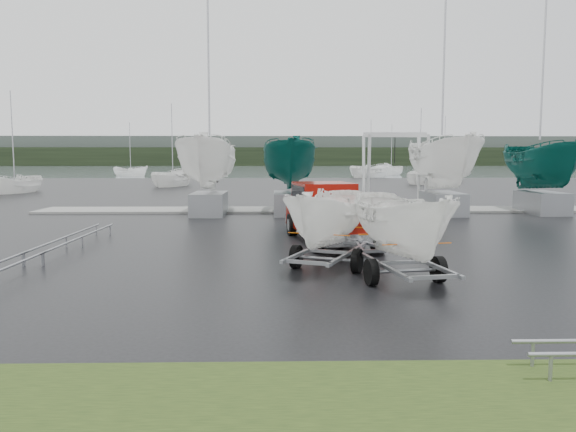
{
  "coord_description": "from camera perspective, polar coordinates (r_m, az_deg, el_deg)",
  "views": [
    {
      "loc": [
        -2.68,
        -16.54,
        2.83
      ],
      "look_at": [
        -2.34,
        -1.03,
        1.2
      ],
      "focal_mm": 35.0,
      "sensor_mm": 36.0,
      "label": 1
    }
  ],
  "objects": [
    {
      "name": "treeline",
      "position": [
        186.56,
        -0.45,
        6.05
      ],
      "size": [
        300.0,
        8.0,
        6.0
      ],
      "primitive_type": "cube",
      "color": "black",
      "rests_on": "ground"
    },
    {
      "name": "keelboat_3",
      "position": [
        30.91,
        24.64,
        7.69
      ],
      "size": [
        2.54,
        3.2,
        10.71
      ],
      "color": "gray",
      "rests_on": "ground"
    },
    {
      "name": "trailer_hitched",
      "position": [
        12.81,
        11.7,
        4.59
      ],
      "size": [
        1.87,
        3.75,
        4.68
      ],
      "rotation": [
        0.0,
        0.0,
        0.17
      ],
      "color": "gray",
      "rests_on": "ground"
    },
    {
      "name": "moored_boat_2",
      "position": [
        61.48,
        13.21,
        3.21
      ],
      "size": [
        3.31,
        3.35,
        11.35
      ],
      "rotation": [
        0.0,
        0.0,
        2.75
      ],
      "color": "white",
      "rests_on": "ground"
    },
    {
      "name": "keelboat_1",
      "position": [
        27.78,
        0.21,
        8.68
      ],
      "size": [
        2.6,
        3.2,
        8.0
      ],
      "color": "gray",
      "rests_on": "ground"
    },
    {
      "name": "trailer_parked",
      "position": [
        14.07,
        4.19,
        4.65
      ],
      "size": [
        2.5,
        3.77,
        4.6
      ],
      "rotation": [
        0.0,
        0.0,
        -0.4
      ],
      "color": "gray",
      "rests_on": "ground"
    },
    {
      "name": "ground_plane",
      "position": [
        16.99,
        7.85,
        -3.65
      ],
      "size": [
        120.0,
        120.0,
        0.0
      ],
      "primitive_type": "plane",
      "color": "black",
      "rests_on": "ground"
    },
    {
      "name": "grass_verge",
      "position": [
        6.77,
        23.59,
        -19.2
      ],
      "size": [
        40.0,
        40.0,
        0.0
      ],
      "primitive_type": "plane",
      "color": "#233314",
      "rests_on": "ground"
    },
    {
      "name": "lake",
      "position": [
        116.6,
        0.05,
        4.6
      ],
      "size": [
        300.0,
        300.0,
        0.0
      ],
      "primitive_type": "plane",
      "color": "slate",
      "rests_on": "ground"
    },
    {
      "name": "moored_boat_3",
      "position": [
        74.21,
        15.53,
        3.6
      ],
      "size": [
        3.31,
        3.32,
        11.09
      ],
      "rotation": [
        0.0,
        0.0,
        0.68
      ],
      "color": "white",
      "rests_on": "ground"
    },
    {
      "name": "moored_boat_6",
      "position": [
        90.78,
        10.43,
        4.12
      ],
      "size": [
        3.54,
        3.56,
        11.32
      ],
      "rotation": [
        0.0,
        0.0,
        5.62
      ],
      "color": "white",
      "rests_on": "ground"
    },
    {
      "name": "moored_boat_4",
      "position": [
        87.53,
        -15.67,
        3.93
      ],
      "size": [
        3.27,
        3.25,
        11.18
      ],
      "rotation": [
        0.0,
        0.0,
        1.1
      ],
      "color": "white",
      "rests_on": "ground"
    },
    {
      "name": "far_hill",
      "position": [
        194.57,
        -0.48,
        6.64
      ],
      "size": [
        300.0,
        6.0,
        10.0
      ],
      "primitive_type": "cube",
      "color": "#4C5651",
      "rests_on": "ground"
    },
    {
      "name": "pickup_truck",
      "position": [
        18.99,
        4.15,
        0.5
      ],
      "size": [
        2.94,
        6.11,
        1.95
      ],
      "rotation": [
        0.0,
        0.0,
        0.17
      ],
      "color": "maroon",
      "rests_on": "ground"
    },
    {
      "name": "moored_boat_1",
      "position": [
        56.11,
        -11.59,
        2.99
      ],
      "size": [
        3.31,
        3.36,
        11.53
      ],
      "rotation": [
        0.0,
        0.0,
        2.86
      ],
      "color": "white",
      "rests_on": "ground"
    },
    {
      "name": "mast_rack_0",
      "position": [
        18.8,
        -20.9,
        -1.98
      ],
      "size": [
        0.56,
        6.5,
        0.06
      ],
      "rotation": [
        0.0,
        0.0,
        1.57
      ],
      "color": "gray",
      "rests_on": "ground"
    },
    {
      "name": "keelboat_2",
      "position": [
        28.8,
        15.68,
        8.85
      ],
      "size": [
        2.75,
        3.2,
        10.93
      ],
      "color": "gray",
      "rests_on": "ground"
    },
    {
      "name": "moored_boat_0",
      "position": [
        49.44,
        -25.96,
        2.12
      ],
      "size": [
        2.78,
        2.82,
        11.13
      ],
      "rotation": [
        0.0,
        0.0,
        6.09
      ],
      "color": "white",
      "rests_on": "ground"
    },
    {
      "name": "dock",
      "position": [
        29.79,
        3.9,
        0.63
      ],
      "size": [
        30.0,
        3.0,
        0.12
      ],
      "primitive_type": "cube",
      "color": "gray",
      "rests_on": "ground"
    },
    {
      "name": "boat_hoist",
      "position": [
        30.2,
        10.78,
        5.59
      ],
      "size": [
        3.3,
        2.18,
        4.12
      ],
      "color": "silver",
      "rests_on": "ground"
    },
    {
      "name": "keelboat_0",
      "position": [
        27.77,
        -8.11,
        9.04
      ],
      "size": [
        2.72,
        3.2,
        10.9
      ],
      "color": "gray",
      "rests_on": "ground"
    },
    {
      "name": "moored_boat_5",
      "position": [
        79.65,
        8.36,
        3.9
      ],
      "size": [
        4.3,
        4.29,
        12.0
      ],
      "rotation": [
        0.0,
        0.0,
        2.28
      ],
      "color": "white",
      "rests_on": "ground"
    }
  ]
}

